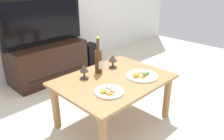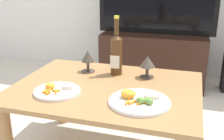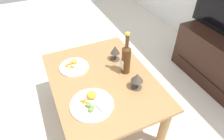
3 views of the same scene
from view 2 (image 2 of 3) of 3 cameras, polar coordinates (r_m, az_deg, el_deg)
name	(u,v)px [view 2 (image 2 of 3)]	position (r m, az deg, el deg)	size (l,w,h in m)	color
dining_table	(106,100)	(1.56, -1.17, -6.18)	(1.01, 0.77, 0.47)	#9E7042
tv_stand	(154,58)	(2.80, 8.60, 2.41)	(1.00, 0.48, 0.51)	black
tv_screen	(157,1)	(2.70, 9.18, 13.77)	(1.12, 0.05, 0.60)	black
wine_bottle	(117,53)	(1.66, 1.06, 3.57)	(0.07, 0.07, 0.36)	#4C2D14
goblet_left	(88,58)	(1.73, -5.01, 2.55)	(0.08, 0.08, 0.14)	#473D33
goblet_right	(147,63)	(1.63, 7.31, 1.44)	(0.09, 0.09, 0.13)	#473D33
dinner_plate_left	(57,91)	(1.46, -11.30, -4.20)	(0.24, 0.24, 0.04)	white
dinner_plate_right	(139,101)	(1.33, 5.55, -6.28)	(0.30, 0.30, 0.05)	white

